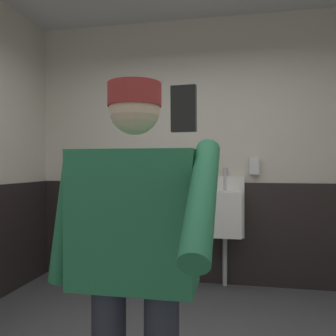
{
  "coord_description": "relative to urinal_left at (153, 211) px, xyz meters",
  "views": [
    {
      "loc": [
        0.37,
        -1.82,
        1.27
      ],
      "look_at": [
        -0.02,
        0.11,
        1.25
      ],
      "focal_mm": 36.99,
      "sensor_mm": 36.0,
      "label": 1
    }
  ],
  "objects": [
    {
      "name": "urinal_left",
      "position": [
        0.0,
        0.0,
        0.0
      ],
      "size": [
        0.4,
        0.34,
        1.24
      ],
      "color": "white",
      "rests_on": "ground_plane"
    },
    {
      "name": "cell_phone",
      "position": [
        0.75,
        -2.76,
        0.62
      ],
      "size": [
        0.06,
        0.03,
        0.11
      ],
      "primitive_type": "cube",
      "rotation": [
        0.03,
        0.0,
        -0.07
      ],
      "color": "black"
    },
    {
      "name": "wall_back",
      "position": [
        0.5,
        0.22,
        0.65
      ],
      "size": [
        4.32,
        0.12,
        2.86
      ],
      "primitive_type": "cube",
      "color": "beige",
      "rests_on": "ground_plane"
    },
    {
      "name": "privacy_divider_panel",
      "position": [
        0.38,
        -0.07,
        0.17
      ],
      "size": [
        0.04,
        0.4,
        0.9
      ],
      "primitive_type": "cube",
      "color": "#4C4C51"
    },
    {
      "name": "soap_dispenser",
      "position": [
        1.05,
        0.12,
        0.48
      ],
      "size": [
        0.1,
        0.07,
        0.18
      ],
      "primitive_type": "cube",
      "color": "silver"
    },
    {
      "name": "person",
      "position": [
        0.47,
        -2.26,
        0.16
      ],
      "size": [
        0.71,
        0.6,
        1.59
      ],
      "color": "#2D3342",
      "rests_on": "ground_plane"
    },
    {
      "name": "urinal_middle",
      "position": [
        0.75,
        0.0,
        0.0
      ],
      "size": [
        0.4,
        0.34,
        1.24
      ],
      "color": "white",
      "rests_on": "ground_plane"
    },
    {
      "name": "wainscot_band_back",
      "position": [
        0.5,
        0.14,
        -0.24
      ],
      "size": [
        3.72,
        0.03,
        1.08
      ],
      "primitive_type": "cube",
      "color": "black",
      "rests_on": "ground_plane"
    }
  ]
}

